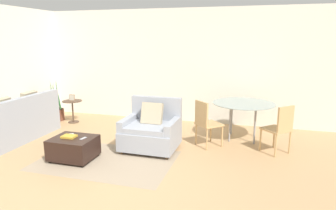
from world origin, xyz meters
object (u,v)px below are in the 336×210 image
object	(u,v)px
armchair	(151,131)
dining_chair_near_left	(206,121)
book_stack	(69,136)
tv_remote_primary	(83,138)
dining_chair_near_right	(280,126)
couch	(14,124)
dining_table	(244,106)
side_table	(73,107)
ottoman	(74,148)
potted_plant	(56,111)
tv_remote_secondary	(70,134)
picture_frame	(72,98)

from	to	relation	value
armchair	dining_chair_near_left	world-z (taller)	armchair
book_stack	armchair	bearing A→B (deg)	35.54
tv_remote_primary	dining_chair_near_right	size ratio (longest dim) A/B	0.15
couch	dining_table	size ratio (longest dim) A/B	1.50
side_table	dining_chair_near_left	world-z (taller)	dining_chair_near_left
ottoman	dining_table	xyz separation A→B (m)	(2.74, 1.92, 0.48)
ottoman	dining_chair_near_left	bearing A→B (deg)	31.12
book_stack	tv_remote_primary	xyz separation A→B (m)	(0.27, 0.01, -0.01)
tv_remote_primary	dining_chair_near_right	bearing A→B (deg)	20.98
ottoman	dining_chair_near_right	xyz separation A→B (m)	(3.41, 1.25, 0.30)
potted_plant	book_stack	bearing A→B (deg)	-49.32
tv_remote_primary	tv_remote_secondary	xyz separation A→B (m)	(-0.35, 0.13, -0.00)
potted_plant	dining_chair_near_left	xyz separation A→B (m)	(3.95, -0.85, 0.28)
book_stack	dining_table	distance (m)	3.42
tv_remote_secondary	dining_chair_near_right	world-z (taller)	dining_chair_near_right
couch	tv_remote_primary	bearing A→B (deg)	-16.08
potted_plant	dining_chair_near_right	distance (m)	5.36
book_stack	picture_frame	bearing A→B (deg)	122.06
dining_chair_near_left	book_stack	bearing A→B (deg)	-149.91
potted_plant	ottoman	bearing A→B (deg)	-48.20
armchair	tv_remote_primary	distance (m)	1.25
side_table	dining_chair_near_right	distance (m)	4.82
dining_chair_near_right	dining_chair_near_left	bearing A→B (deg)	180.00
armchair	picture_frame	distance (m)	2.74
ottoman	book_stack	xyz separation A→B (m)	(-0.08, 0.01, 0.19)
picture_frame	potted_plant	bearing A→B (deg)	173.10
tv_remote_secondary	side_table	xyz separation A→B (m)	(-1.19, 1.89, -0.00)
potted_plant	couch	bearing A→B (deg)	-86.22
picture_frame	dining_chair_near_right	bearing A→B (deg)	-9.35
picture_frame	dining_chair_near_left	world-z (taller)	dining_chair_near_left
tv_remote_secondary	side_table	bearing A→B (deg)	122.13
ottoman	dining_chair_near_right	bearing A→B (deg)	20.16
dining_chair_near_right	tv_remote_secondary	bearing A→B (deg)	-162.82
ottoman	picture_frame	distance (m)	2.48
tv_remote_secondary	potted_plant	distance (m)	2.60
tv_remote_secondary	dining_chair_near_left	xyz separation A→B (m)	(2.24, 1.10, 0.12)
tv_remote_primary	book_stack	bearing A→B (deg)	-177.55
side_table	dining_chair_near_right	bearing A→B (deg)	-9.35
tv_remote_primary	side_table	bearing A→B (deg)	127.28
ottoman	potted_plant	size ratio (longest dim) A/B	0.68
armchair	side_table	world-z (taller)	armchair
dining_table	dining_chair_near_right	bearing A→B (deg)	-45.00
book_stack	dining_chair_near_right	bearing A→B (deg)	19.67
potted_plant	dining_chair_near_right	size ratio (longest dim) A/B	1.17
couch	armchair	xyz separation A→B (m)	(2.89, 0.27, 0.04)
book_stack	tv_remote_primary	bearing A→B (deg)	2.45
tv_remote_secondary	dining_chair_near_right	distance (m)	3.74
couch	picture_frame	size ratio (longest dim) A/B	12.31
side_table	couch	bearing A→B (deg)	-106.45
potted_plant	side_table	bearing A→B (deg)	-6.90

